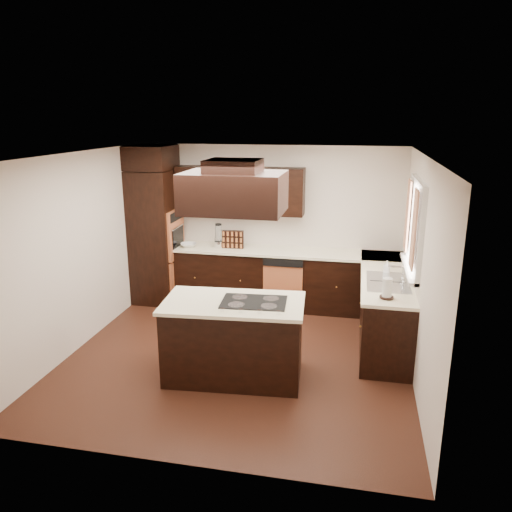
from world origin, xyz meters
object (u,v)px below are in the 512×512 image
range_hood (234,192)px  island (234,341)px  spice_rack (233,239)px  oven_column (156,237)px

range_hood → island: bearing=121.4°
spice_rack → island: bearing=-80.4°
oven_column → island: size_ratio=1.39×
oven_column → spice_rack: bearing=3.5°
oven_column → range_hood: 3.13m
oven_column → spice_rack: 1.27m
island → spice_rack: 2.43m
island → oven_column: bearing=125.5°
oven_column → island: (1.84, -2.20, -0.62)m
oven_column → island: oven_column is taller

